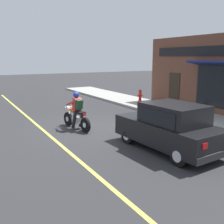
{
  "coord_description": "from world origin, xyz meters",
  "views": [
    {
      "loc": [
        -4.61,
        -10.03,
        2.99
      ],
      "look_at": [
        0.32,
        -1.5,
        0.95
      ],
      "focal_mm": 42.0,
      "sensor_mm": 36.0,
      "label": 1
    }
  ],
  "objects": [
    {
      "name": "lane_stripe",
      "position": [
        -1.8,
        3.0,
        0.0
      ],
      "size": [
        0.12,
        19.8,
        0.01
      ],
      "primitive_type": "cube",
      "color": "#D1C64C",
      "rests_on": "ground"
    },
    {
      "name": "motorcycle_with_rider",
      "position": [
        -0.49,
        0.13,
        0.68
      ],
      "size": [
        0.66,
        2.01,
        1.62
      ],
      "color": "black",
      "rests_on": "ground"
    },
    {
      "name": "ground_plane",
      "position": [
        0.0,
        0.0,
        0.0
      ],
      "size": [
        80.0,
        80.0,
        0.0
      ],
      "primitive_type": "plane",
      "color": "#2B2B2D"
    },
    {
      "name": "sidewalk_curb",
      "position": [
        5.42,
        3.0,
        0.07
      ],
      "size": [
        2.6,
        22.0,
        0.14
      ],
      "primitive_type": "cube",
      "color": "#9E9B93",
      "rests_on": "ground"
    },
    {
      "name": "traffic_cone",
      "position": [
        5.1,
        0.72,
        0.43
      ],
      "size": [
        0.36,
        0.36,
        0.6
      ],
      "color": "black",
      "rests_on": "sidewalk_curb"
    },
    {
      "name": "car_hatchback",
      "position": [
        1.13,
        -3.81,
        0.77
      ],
      "size": [
        1.84,
        3.86,
        1.57
      ],
      "color": "black",
      "rests_on": "ground"
    },
    {
      "name": "storefront_building",
      "position": [
        6.95,
        -0.82,
        2.11
      ],
      "size": [
        1.25,
        9.83,
        4.2
      ],
      "color": "brown",
      "rests_on": "ground"
    },
    {
      "name": "fire_hydrant",
      "position": [
        5.21,
        3.4,
        0.57
      ],
      "size": [
        0.36,
        0.24,
        0.88
      ],
      "color": "red",
      "rests_on": "sidewalk_curb"
    }
  ]
}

